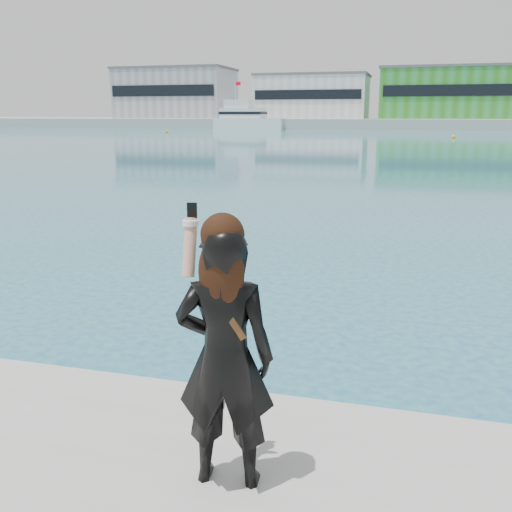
{
  "coord_description": "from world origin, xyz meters",
  "views": [
    {
      "loc": [
        0.52,
        -3.13,
        3.02
      ],
      "look_at": [
        -0.47,
        0.54,
        2.07
      ],
      "focal_mm": 40.0,
      "sensor_mm": 36.0,
      "label": 1
    }
  ],
  "objects_px": {
    "motor_yacht": "(245,118)",
    "buoy_far": "(167,133)",
    "woman": "(224,350)",
    "buoy_near": "(454,138)"
  },
  "relations": [
    {
      "from": "motor_yacht",
      "to": "buoy_far",
      "type": "xyz_separation_m",
      "value": [
        -5.5,
        -26.73,
        -2.13
      ]
    },
    {
      "from": "buoy_far",
      "to": "woman",
      "type": "relative_size",
      "value": 0.29
    },
    {
      "from": "buoy_far",
      "to": "woman",
      "type": "height_order",
      "value": "woman"
    },
    {
      "from": "motor_yacht",
      "to": "buoy_near",
      "type": "relative_size",
      "value": 33.17
    },
    {
      "from": "motor_yacht",
      "to": "buoy_far",
      "type": "height_order",
      "value": "motor_yacht"
    },
    {
      "from": "buoy_far",
      "to": "motor_yacht",
      "type": "bearing_deg",
      "value": 78.36
    },
    {
      "from": "buoy_near",
      "to": "woman",
      "type": "bearing_deg",
      "value": -94.45
    },
    {
      "from": "buoy_near",
      "to": "woman",
      "type": "height_order",
      "value": "woman"
    },
    {
      "from": "woman",
      "to": "buoy_far",
      "type": "bearing_deg",
      "value": -73.45
    },
    {
      "from": "woman",
      "to": "buoy_near",
      "type": "bearing_deg",
      "value": -102.06
    }
  ]
}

